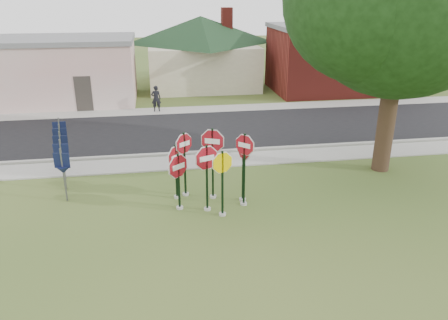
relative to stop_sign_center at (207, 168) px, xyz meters
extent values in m
plane|color=#36521E|center=(0.12, -1.03, -1.54)|extent=(120.00, 120.00, 0.00)
cube|color=gray|center=(0.12, 4.47, -1.51)|extent=(60.00, 1.60, 0.06)
cube|color=black|center=(0.12, 8.97, -1.52)|extent=(60.00, 7.00, 0.04)
cube|color=gray|center=(0.12, 13.27, -1.51)|extent=(60.00, 1.60, 0.06)
cube|color=gray|center=(0.12, 5.47, -1.47)|extent=(60.00, 0.20, 0.14)
cylinder|color=#9F9E95|center=(0.00, 0.00, -1.50)|extent=(0.24, 0.24, 0.08)
cube|color=black|center=(0.00, 0.00, -0.36)|extent=(0.07, 0.07, 2.36)
cylinder|color=white|center=(0.00, 0.00, 0.37)|extent=(1.07, 0.43, 1.14)
cylinder|color=maroon|center=(0.00, 0.00, 0.37)|extent=(0.99, 0.41, 1.06)
cube|color=white|center=(0.00, 0.00, 0.37)|extent=(0.49, 0.20, 0.18)
cylinder|color=#9F9E95|center=(0.45, -0.46, -1.50)|extent=(0.24, 0.24, 0.08)
cube|color=black|center=(0.45, -0.46, -0.39)|extent=(0.07, 0.07, 2.30)
cylinder|color=white|center=(0.45, -0.46, 0.36)|extent=(0.95, 0.34, 1.00)
cylinder|color=#DBBE01|center=(0.45, -0.46, 0.36)|extent=(0.88, 0.32, 0.93)
cylinder|color=#9F9E95|center=(-0.93, 0.24, -1.50)|extent=(0.24, 0.24, 0.08)
cube|color=black|center=(-0.93, 0.24, -0.53)|extent=(0.08, 0.08, 2.03)
cylinder|color=white|center=(-0.93, 0.24, 0.03)|extent=(0.89, 0.73, 1.14)
cylinder|color=maroon|center=(-0.93, 0.24, 0.03)|extent=(0.83, 0.68, 1.05)
cube|color=white|center=(-0.93, 0.24, 0.03)|extent=(0.41, 0.34, 0.18)
cylinder|color=#9F9E95|center=(1.31, 0.19, -1.50)|extent=(0.24, 0.24, 0.08)
cube|color=black|center=(1.31, 0.19, -0.22)|extent=(0.08, 0.08, 2.63)
cylinder|color=white|center=(1.31, 0.19, 0.68)|extent=(0.73, 0.73, 1.02)
cylinder|color=maroon|center=(1.31, 0.19, 0.68)|extent=(0.68, 0.68, 0.94)
cube|color=white|center=(1.31, 0.19, 0.68)|extent=(0.34, 0.34, 0.16)
cylinder|color=#9F9E95|center=(0.32, 0.91, -1.50)|extent=(0.24, 0.24, 0.08)
cube|color=black|center=(0.32, 0.91, -0.22)|extent=(0.08, 0.07, 2.64)
cylinder|color=white|center=(0.32, 0.91, 0.63)|extent=(1.07, 0.48, 1.16)
cylinder|color=maroon|center=(0.32, 0.91, 0.63)|extent=(0.99, 0.45, 1.08)
cube|color=white|center=(0.32, 0.91, 0.63)|extent=(0.49, 0.22, 0.19)
cylinder|color=#9F9E95|center=(-0.65, 1.28, -1.50)|extent=(0.24, 0.24, 0.08)
cube|color=black|center=(-0.65, 1.28, -0.33)|extent=(0.08, 0.08, 2.42)
cylinder|color=white|center=(-0.65, 1.28, 0.46)|extent=(0.81, 0.66, 1.03)
cylinder|color=maroon|center=(-0.65, 1.28, 0.46)|extent=(0.76, 0.62, 0.96)
cube|color=white|center=(-0.65, 1.28, 0.46)|extent=(0.38, 0.31, 0.16)
cylinder|color=#9F9E95|center=(1.34, 0.53, -1.50)|extent=(0.24, 0.24, 0.08)
cube|color=black|center=(1.34, 0.53, -0.31)|extent=(0.07, 0.07, 2.45)
cylinder|color=white|center=(1.34, 0.53, 0.45)|extent=(0.40, 1.10, 1.16)
cylinder|color=maroon|center=(1.34, 0.53, 0.45)|extent=(0.37, 1.02, 1.08)
cube|color=white|center=(1.34, 0.53, 0.45)|extent=(0.19, 0.51, 0.19)
cylinder|color=#9F9E95|center=(-0.97, 1.10, -1.50)|extent=(0.24, 0.24, 0.08)
cube|color=black|center=(-0.97, 1.10, -0.52)|extent=(0.08, 0.08, 2.03)
cylinder|color=white|center=(-0.97, 1.10, 0.06)|extent=(0.74, 0.83, 1.10)
cylinder|color=maroon|center=(-0.97, 1.10, 0.06)|extent=(0.69, 0.77, 1.02)
cube|color=white|center=(-0.97, 1.10, 0.06)|extent=(0.35, 0.38, 0.17)
cube|color=#59595E|center=(-4.88, 1.47, -0.54)|extent=(0.05, 0.05, 2.00)
cube|color=black|center=(-4.88, 1.47, 0.01)|extent=(0.55, 0.13, 0.55)
cone|color=black|center=(-4.88, 1.47, -0.34)|extent=(0.65, 0.65, 0.25)
cube|color=#59595E|center=(-5.08, 2.47, -0.54)|extent=(0.05, 0.05, 2.00)
cube|color=black|center=(-5.08, 2.47, 0.01)|extent=(0.55, 0.09, 0.55)
cone|color=black|center=(-5.08, 2.47, -0.34)|extent=(0.62, 0.62, 0.25)
cube|color=#59595E|center=(-5.28, 3.47, -0.54)|extent=(0.05, 0.05, 2.00)
cube|color=black|center=(-5.28, 3.47, 0.01)|extent=(0.55, 0.05, 0.55)
cone|color=black|center=(-5.28, 3.47, -0.34)|extent=(0.58, 0.58, 0.25)
cube|color=#59595E|center=(-5.48, 4.47, -0.54)|extent=(0.05, 0.05, 2.00)
cube|color=black|center=(-5.48, 4.47, 0.01)|extent=(0.55, 0.05, 0.55)
cone|color=black|center=(-5.48, 4.47, -0.34)|extent=(0.58, 0.58, 0.25)
cube|color=#59595E|center=(-5.68, 5.47, -0.54)|extent=(0.05, 0.05, 2.00)
cube|color=black|center=(-5.68, 5.47, 0.01)|extent=(0.55, 0.09, 0.55)
cone|color=black|center=(-5.68, 5.47, -0.34)|extent=(0.62, 0.62, 0.25)
cube|color=beige|center=(-8.88, 16.97, 0.46)|extent=(12.00, 6.00, 4.00)
cube|color=slate|center=(-8.88, 16.97, 2.51)|extent=(12.20, 6.20, 0.30)
cube|color=#332D28|center=(-5.88, 13.99, -0.44)|extent=(1.00, 0.10, 2.20)
cube|color=beige|center=(2.12, 20.97, 0.06)|extent=(8.00, 8.00, 3.20)
pyramid|color=black|center=(2.12, 20.97, 3.66)|extent=(11.60, 11.60, 2.00)
cube|color=maroon|center=(4.12, 20.97, 3.46)|extent=(0.80, 0.80, 1.60)
cube|color=maroon|center=(12.12, 17.47, 0.71)|extent=(10.00, 6.00, 4.50)
cube|color=slate|center=(12.12, 17.47, 3.06)|extent=(10.20, 6.20, 0.30)
cube|color=white|center=(10.12, 14.52, 1.06)|extent=(2.00, 0.08, 0.90)
cylinder|color=black|center=(7.62, 2.47, 1.21)|extent=(0.70, 0.70, 5.50)
cylinder|color=black|center=(22.12, 24.97, 0.46)|extent=(0.50, 0.50, 4.00)
sphere|color=black|center=(22.12, 24.97, 4.06)|extent=(5.60, 5.60, 5.60)
imported|color=black|center=(-1.52, 13.20, -0.68)|extent=(0.59, 0.39, 1.59)
camera|label=1|loc=(-1.53, -13.26, 5.53)|focal=35.00mm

